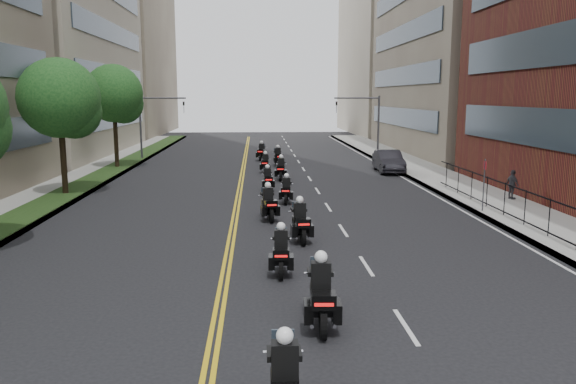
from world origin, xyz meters
name	(u,v)px	position (x,y,z in m)	size (l,w,h in m)	color
sidewalk_right	(462,188)	(12.00, 25.00, 0.07)	(4.00, 90.00, 0.15)	gray
sidewalk_left	(58,192)	(-12.00, 25.00, 0.07)	(4.00, 90.00, 0.15)	gray
grass_strip	(71,190)	(-11.20, 25.00, 0.17)	(2.00, 90.00, 0.04)	#1C3714
building_right_far	(401,46)	(21.50, 78.00, 13.00)	(15.00, 28.00, 26.00)	#A69B86
building_left_far	(108,44)	(-22.00, 78.00, 13.00)	(16.00, 28.00, 26.00)	#746455
iron_fence	(563,223)	(11.00, 12.00, 0.90)	(0.05, 28.00, 1.50)	black
street_trees	(22,106)	(-11.05, 18.61, 5.13)	(4.40, 38.40, 7.98)	black
traffic_signal_right	(368,117)	(9.54, 42.00, 3.70)	(4.09, 0.20, 5.60)	#3F3F44
traffic_signal_left	(151,118)	(-9.54, 42.00, 3.70)	(4.09, 0.20, 5.60)	#3F3F44
motorcycle_1	(321,297)	(1.12, 5.22, 0.74)	(0.61, 2.53, 1.87)	black
motorcycle_2	(281,253)	(0.33, 9.42, 0.65)	(0.53, 2.22, 1.64)	black
motorcycle_3	(300,223)	(1.25, 13.41, 0.70)	(0.61, 2.39, 1.76)	black
motorcycle_4	(268,205)	(0.10, 17.29, 0.68)	(0.71, 2.33, 1.72)	black
motorcycle_5	(286,191)	(1.14, 21.34, 0.62)	(0.59, 2.12, 1.56)	black
motorcycle_6	(268,180)	(0.24, 25.29, 0.61)	(0.52, 2.11, 1.56)	black
motorcycle_7	(281,170)	(1.23, 29.55, 0.67)	(0.62, 2.31, 1.70)	black
motorcycle_8	(265,164)	(0.24, 33.27, 0.62)	(0.58, 2.14, 1.58)	black
motorcycle_9	(278,158)	(1.33, 37.24, 0.67)	(0.67, 2.29, 1.69)	black
motorcycle_10	(261,153)	(0.03, 41.30, 0.68)	(0.71, 2.31, 1.71)	black
parked_sedan	(389,161)	(9.37, 33.02, 0.81)	(1.71, 4.90, 1.61)	black
pedestrian_c	(512,185)	(13.18, 20.93, 0.93)	(0.92, 0.38, 1.57)	#38393F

